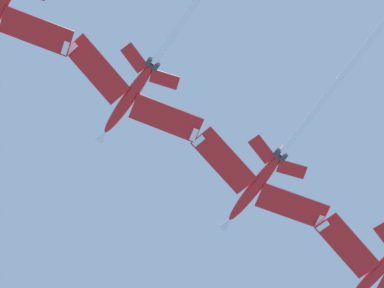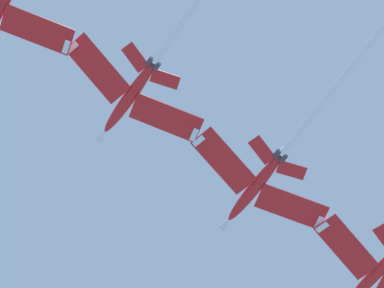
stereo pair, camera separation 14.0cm
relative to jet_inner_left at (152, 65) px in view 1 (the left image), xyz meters
name	(u,v)px [view 1 (the left image)]	position (x,y,z in m)	size (l,w,h in m)	color
jet_inner_left	(152,65)	(0.00, 0.00, 0.00)	(30.05, 26.78, 14.36)	red
jet_centre	(280,156)	(12.21, -15.36, 0.27)	(33.28, 28.25, 15.17)	red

